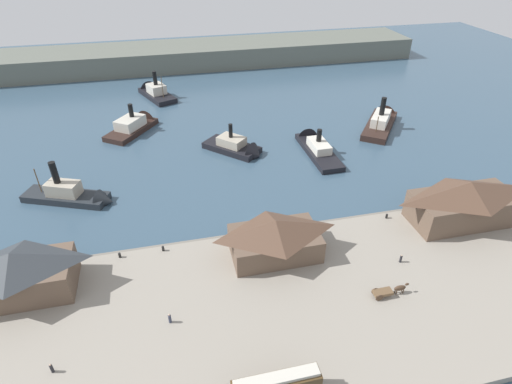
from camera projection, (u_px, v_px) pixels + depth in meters
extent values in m
plane|color=#385166|center=(261.00, 223.00, 81.38)|extent=(320.00, 320.00, 0.00)
cube|color=gray|center=(295.00, 306.00, 63.21)|extent=(110.00, 36.00, 1.20)
cube|color=slate|center=(266.00, 232.00, 78.19)|extent=(110.00, 0.80, 1.00)
cube|color=brown|center=(20.00, 280.00, 63.39)|extent=(15.76, 8.84, 5.19)
pyramid|color=#33383D|center=(12.00, 261.00, 61.18)|extent=(16.08, 9.28, 2.79)
cube|color=brown|center=(275.00, 243.00, 71.09)|extent=(15.06, 9.00, 4.41)
pyramid|color=brown|center=(275.00, 227.00, 69.11)|extent=(15.37, 9.45, 2.75)
cube|color=brown|center=(463.00, 208.00, 78.66)|extent=(19.70, 8.96, 5.69)
pyramid|color=brown|center=(469.00, 189.00, 76.25)|extent=(20.10, 9.41, 3.05)
cube|color=beige|center=(277.00, 378.00, 48.35)|extent=(10.39, 1.58, 0.50)
cylinder|color=black|center=(302.00, 380.00, 51.91)|extent=(0.90, 0.18, 0.90)
cube|color=brown|center=(383.00, 292.00, 63.55)|extent=(2.99, 1.44, 0.50)
cylinder|color=#4C3828|center=(375.00, 291.00, 64.10)|extent=(1.20, 0.10, 1.20)
cylinder|color=#4C3828|center=(379.00, 298.00, 62.93)|extent=(1.20, 0.10, 1.20)
ellipsoid|color=#473323|center=(400.00, 288.00, 63.96)|extent=(2.00, 0.70, 0.90)
ellipsoid|color=#473323|center=(407.00, 284.00, 63.87)|extent=(0.70, 0.32, 0.44)
cylinder|color=#473323|center=(402.00, 289.00, 64.57)|extent=(0.16, 0.16, 1.00)
cylinder|color=#473323|center=(403.00, 291.00, 64.24)|extent=(0.16, 0.16, 1.00)
cylinder|color=#473323|center=(395.00, 290.00, 64.34)|extent=(0.16, 0.16, 1.00)
cylinder|color=#473323|center=(396.00, 292.00, 64.02)|extent=(0.16, 0.16, 1.00)
cylinder|color=#232328|center=(52.00, 369.00, 52.93)|extent=(0.40, 0.40, 1.35)
sphere|color=#CCA889|center=(50.00, 365.00, 52.49)|extent=(0.25, 0.25, 0.25)
cylinder|color=#232328|center=(401.00, 259.00, 70.04)|extent=(0.39, 0.39, 1.34)
sphere|color=#CCA889|center=(402.00, 256.00, 69.60)|extent=(0.25, 0.25, 0.25)
cylinder|color=#33384C|center=(170.00, 319.00, 59.47)|extent=(0.42, 0.42, 1.45)
sphere|color=#CCA889|center=(169.00, 315.00, 59.00)|extent=(0.27, 0.27, 0.27)
cylinder|color=black|center=(163.00, 249.00, 72.58)|extent=(0.44, 0.44, 0.90)
cylinder|color=black|center=(387.00, 216.00, 80.53)|extent=(0.44, 0.44, 0.90)
cylinder|color=black|center=(120.00, 255.00, 71.15)|extent=(0.44, 0.44, 0.90)
cube|color=black|center=(319.00, 152.00, 105.02)|extent=(6.18, 20.36, 1.35)
cone|color=black|center=(305.00, 135.00, 113.21)|extent=(5.35, 3.73, 5.30)
cube|color=silver|center=(319.00, 146.00, 104.08)|extent=(4.12, 7.86, 2.05)
cylinder|color=black|center=(319.00, 135.00, 103.09)|extent=(1.27, 1.27, 3.16)
cube|color=#23282D|center=(66.00, 197.00, 87.62)|extent=(18.71, 11.74, 1.53)
cone|color=#23282D|center=(106.00, 201.00, 86.40)|extent=(4.80, 5.57, 4.67)
cube|color=#B2A893|center=(63.00, 189.00, 86.40)|extent=(7.61, 5.91, 2.88)
cylinder|color=black|center=(54.00, 173.00, 84.41)|extent=(1.38, 1.38, 4.78)
cylinder|color=brown|center=(38.00, 181.00, 86.36)|extent=(0.24, 0.24, 5.70)
cube|color=black|center=(132.00, 130.00, 115.84)|extent=(15.28, 17.40, 1.48)
cone|color=black|center=(149.00, 119.00, 122.19)|extent=(6.73, 6.03, 6.15)
cube|color=beige|center=(130.00, 123.00, 114.66)|extent=(8.91, 9.54, 2.79)
cylinder|color=black|center=(131.00, 110.00, 113.77)|extent=(1.28, 1.28, 3.62)
cube|color=black|center=(157.00, 95.00, 138.30)|extent=(12.64, 18.23, 1.61)
cone|color=black|center=(147.00, 88.00, 144.03)|extent=(6.62, 5.11, 5.89)
cube|color=beige|center=(156.00, 89.00, 137.05)|extent=(6.81, 7.43, 2.91)
cylinder|color=black|center=(155.00, 78.00, 135.02)|extent=(1.33, 1.33, 4.40)
cylinder|color=brown|center=(162.00, 87.00, 132.51)|extent=(0.24, 0.24, 6.86)
cube|color=black|center=(380.00, 126.00, 117.80)|extent=(17.96, 20.60, 1.75)
cone|color=black|center=(386.00, 113.00, 125.70)|extent=(7.07, 6.64, 6.04)
cube|color=silver|center=(381.00, 119.00, 116.59)|extent=(9.28, 10.36, 2.63)
cylinder|color=black|center=(383.00, 106.00, 114.22)|extent=(1.41, 1.41, 4.99)
cylinder|color=brown|center=(377.00, 124.00, 111.38)|extent=(0.24, 0.24, 4.33)
cube|color=black|center=(232.00, 148.00, 106.62)|extent=(14.94, 15.08, 1.56)
cone|color=black|center=(256.00, 155.00, 103.33)|extent=(6.04, 5.99, 5.86)
cube|color=#B2A893|center=(232.00, 141.00, 105.58)|extent=(7.90, 7.93, 2.21)
cylinder|color=black|center=(231.00, 131.00, 104.06)|extent=(1.03, 1.03, 3.57)
cube|color=#60665B|center=(197.00, 55.00, 168.39)|extent=(180.00, 24.00, 8.00)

